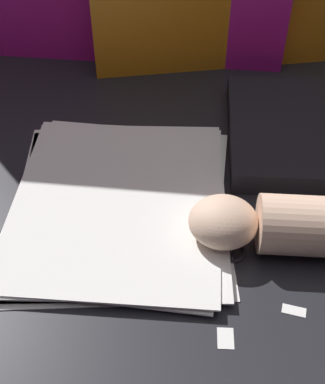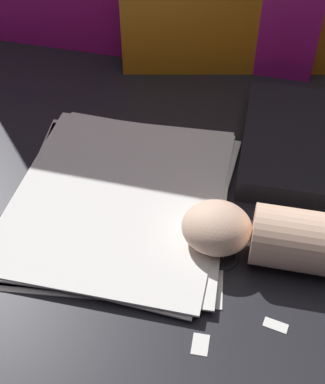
{
  "view_description": "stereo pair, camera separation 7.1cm",
  "coord_description": "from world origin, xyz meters",
  "px_view_note": "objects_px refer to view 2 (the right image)",
  "views": [
    {
      "loc": [
        0.0,
        -0.51,
        0.56
      ],
      "look_at": [
        -0.02,
        -0.01,
        0.06
      ],
      "focal_mm": 50.0,
      "sensor_mm": 36.0,
      "label": 1
    },
    {
      "loc": [
        0.07,
        -0.5,
        0.56
      ],
      "look_at": [
        -0.02,
        -0.01,
        0.06
      ],
      "focal_mm": 50.0,
      "sensor_mm": 36.0,
      "label": 2
    }
  ],
  "objects_px": {
    "hand_forearm": "(297,240)",
    "book_closed": "(293,142)",
    "scissors": "(207,242)",
    "paper_stack": "(121,197)"
  },
  "relations": [
    {
      "from": "book_closed",
      "to": "hand_forearm",
      "type": "relative_size",
      "value": 0.93
    },
    {
      "from": "paper_stack",
      "to": "scissors",
      "type": "distance_m",
      "value": 0.15
    },
    {
      "from": "hand_forearm",
      "to": "paper_stack",
      "type": "bearing_deg",
      "value": 165.31
    },
    {
      "from": "paper_stack",
      "to": "hand_forearm",
      "type": "distance_m",
      "value": 0.26
    },
    {
      "from": "scissors",
      "to": "hand_forearm",
      "type": "height_order",
      "value": "hand_forearm"
    },
    {
      "from": "book_closed",
      "to": "scissors",
      "type": "xyz_separation_m",
      "value": [
        -0.11,
        -0.22,
        -0.01
      ]
    },
    {
      "from": "hand_forearm",
      "to": "book_closed",
      "type": "bearing_deg",
      "value": 91.04
    },
    {
      "from": "paper_stack",
      "to": "hand_forearm",
      "type": "height_order",
      "value": "hand_forearm"
    },
    {
      "from": "paper_stack",
      "to": "book_closed",
      "type": "height_order",
      "value": "book_closed"
    },
    {
      "from": "book_closed",
      "to": "hand_forearm",
      "type": "bearing_deg",
      "value": -88.96
    }
  ]
}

